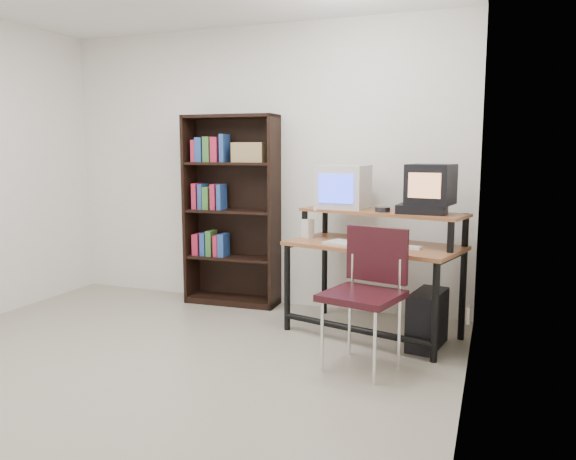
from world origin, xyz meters
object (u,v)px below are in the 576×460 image
(crt_tv, at_px, (431,184))
(pc_tower, at_px, (427,319))
(computer_desk, at_px, (375,248))
(crt_monitor, at_px, (343,187))
(school_chair, at_px, (368,282))
(bookshelf, at_px, (232,208))

(crt_tv, xyz_separation_m, pc_tower, (0.03, -0.20, -0.99))
(computer_desk, height_order, crt_monitor, crt_monitor)
(crt_monitor, bearing_deg, crt_tv, -10.13)
(crt_monitor, height_order, school_chair, crt_monitor)
(bookshelf, bearing_deg, crt_monitor, -14.13)
(pc_tower, relative_size, bookshelf, 0.25)
(pc_tower, bearing_deg, crt_monitor, 163.33)
(crt_monitor, relative_size, school_chair, 0.44)
(crt_tv, bearing_deg, school_chair, -103.07)
(crt_tv, distance_m, school_chair, 1.00)
(computer_desk, relative_size, school_chair, 1.54)
(crt_tv, relative_size, school_chair, 0.40)
(crt_monitor, height_order, crt_tv, crt_tv)
(crt_monitor, bearing_deg, computer_desk, -30.93)
(school_chair, bearing_deg, bookshelf, 157.96)
(computer_desk, bearing_deg, crt_tv, 20.75)
(pc_tower, height_order, bookshelf, bookshelf)
(computer_desk, height_order, school_chair, computer_desk)
(school_chair, bearing_deg, crt_monitor, 128.84)
(pc_tower, bearing_deg, school_chair, -113.75)
(computer_desk, height_order, crt_tv, crt_tv)
(computer_desk, distance_m, pc_tower, 0.68)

